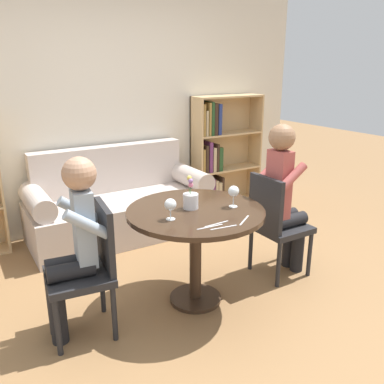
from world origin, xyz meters
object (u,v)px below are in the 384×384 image
at_px(person_right, 285,196).
at_px(flower_vase, 191,199).
at_px(wine_glass_right, 234,192).
at_px(wine_glass_left, 170,205).
at_px(bookshelf_right, 217,154).
at_px(chair_left, 89,265).
at_px(person_left, 73,243).
at_px(couch, 120,206).
at_px(chair_right, 275,222).

relative_size(person_right, flower_vase, 5.39).
bearing_deg(person_right, wine_glass_right, 98.37).
relative_size(wine_glass_left, wine_glass_right, 0.92).
bearing_deg(flower_vase, bookshelf_right, 50.47).
relative_size(chair_left, wine_glass_left, 6.06).
distance_m(bookshelf_right, flower_vase, 2.28).
distance_m(person_left, wine_glass_left, 0.67).
height_order(couch, chair_left, couch).
bearing_deg(wine_glass_left, flower_vase, 27.24).
xyz_separation_m(couch, wine_glass_left, (-0.25, -1.61, 0.55)).
relative_size(chair_left, person_left, 0.73).
xyz_separation_m(person_right, wine_glass_right, (-0.60, -0.09, 0.16)).
height_order(chair_left, chair_right, same).
distance_m(chair_left, chair_right, 1.58).
bearing_deg(person_right, chair_left, 87.74).
distance_m(chair_left, person_right, 1.68).
height_order(person_right, wine_glass_left, person_right).
relative_size(person_left, wine_glass_left, 8.26).
height_order(chair_right, wine_glass_left, wine_glass_left).
height_order(chair_right, person_right, person_right).
distance_m(bookshelf_right, person_right, 1.88).
bearing_deg(wine_glass_right, bookshelf_right, 58.44).
distance_m(wine_glass_right, flower_vase, 0.32).
height_order(bookshelf_right, chair_right, bookshelf_right).
height_order(wine_glass_right, flower_vase, flower_vase).
bearing_deg(wine_glass_right, person_left, 171.51).
distance_m(person_left, wine_glass_right, 1.18).
relative_size(chair_right, wine_glass_left, 6.06).
relative_size(person_left, person_right, 0.93).
relative_size(person_right, wine_glass_right, 8.14).
height_order(bookshelf_right, wine_glass_right, bookshelf_right).
bearing_deg(wine_glass_left, chair_left, 165.78).
height_order(chair_right, wine_glass_right, wine_glass_right).
relative_size(bookshelf_right, chair_left, 1.55).
bearing_deg(person_right, person_left, 87.27).
relative_size(chair_left, person_right, 0.68).
bearing_deg(bookshelf_right, person_left, -143.34).
bearing_deg(wine_glass_left, person_right, 3.73).
bearing_deg(chair_right, bookshelf_right, -19.61).
bearing_deg(wine_glass_right, person_right, 8.42).
bearing_deg(person_right, couch, 29.63).
distance_m(person_right, flower_vase, 0.90).
xyz_separation_m(chair_left, person_left, (-0.09, 0.02, 0.17)).
xyz_separation_m(couch, person_right, (0.87, -1.53, 0.40)).
bearing_deg(chair_left, wine_glass_right, 88.59).
height_order(chair_right, flower_vase, flower_vase).
xyz_separation_m(chair_right, person_right, (0.08, 0.00, 0.21)).
bearing_deg(couch, chair_right, -62.74).
relative_size(chair_right, wine_glass_right, 5.56).
bearing_deg(chair_right, person_right, -89.96).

